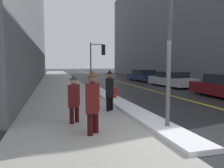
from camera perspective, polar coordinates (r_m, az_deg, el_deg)
name	(u,v)px	position (r m, az deg, el deg)	size (l,w,h in m)	color
ground_plane	(171,141)	(5.68, 15.16, -14.17)	(160.00, 160.00, 0.00)	#232326
sidewalk_slab	(62,85)	(19.70, -13.02, -0.31)	(4.00, 80.00, 0.01)	#9E9B93
road_centre_stripe	(126,84)	(20.81, 3.71, 0.10)	(0.16, 80.00, 0.00)	gold
snow_bank_curb	(116,101)	(10.79, 1.12, -4.39)	(0.85, 13.14, 0.12)	white
building_facade_right	(173,23)	(31.39, 15.67, 15.08)	(6.00, 36.00, 14.65)	slate
lamp_post	(170,23)	(6.35, 14.85, 15.11)	(0.28, 0.28, 4.98)	#515156
traffic_light_near	(99,55)	(18.96, -3.52, 7.64)	(1.31, 0.32, 3.69)	#515156
pedestrian_with_shoulder_bag	(93,100)	(5.78, -5.02, -4.18)	(0.45, 0.76, 1.70)	#340C0C
pedestrian_trailing	(74,97)	(6.96, -9.86, -3.40)	(0.41, 0.70, 1.53)	#340C0C
pedestrian_nearside	(110,89)	(8.65, -0.60, -1.23)	(0.43, 0.57, 1.64)	black
parked_car_silver	(171,79)	(18.74, 15.23, 1.15)	(2.04, 4.81, 1.23)	#B2B2B7
parked_car_navy	(143,76)	(24.15, 8.10, 2.18)	(2.12, 4.82, 1.25)	navy
fire_hydrant	(115,93)	(11.30, 0.73, -2.50)	(0.20, 0.20, 0.70)	red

